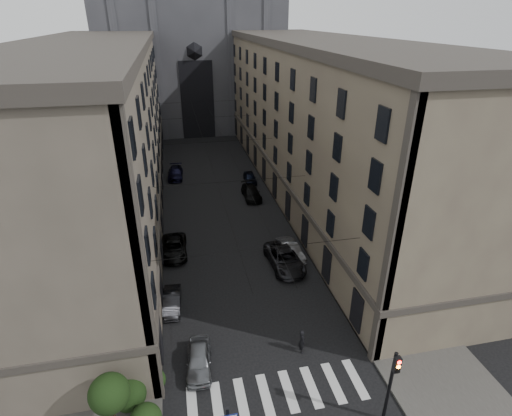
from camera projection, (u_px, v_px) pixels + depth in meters
sidewalk_left at (134, 202)px, 50.19m from camera, size 7.00×80.00×0.15m
sidewalk_right at (294, 188)px, 54.08m from camera, size 7.00×80.00×0.15m
zebra_crossing at (277, 393)px, 24.87m from camera, size 11.00×3.20×0.01m
building_left at (97, 130)px, 45.61m from camera, size 13.60×60.60×18.85m
building_right at (320, 119)px, 50.59m from camera, size 13.60×60.60×18.85m
gothic_tower at (190, 34)px, 78.72m from camera, size 35.00×23.00×58.00m
traffic_light_right at (392, 380)px, 21.76m from camera, size 0.34×0.50×5.20m
shrub_cluster at (128, 398)px, 22.48m from camera, size 3.90×4.40×3.90m
tram_wires at (215, 142)px, 48.69m from camera, size 14.00×60.00×0.43m
car_left_near at (199, 360)px, 26.36m from camera, size 2.02×4.23×1.40m
car_left_midnear at (172, 301)px, 31.84m from camera, size 1.57×3.96×1.28m
car_left_midfar at (174, 248)px, 39.04m from camera, size 2.55×5.29×1.45m
car_left_far at (175, 173)px, 57.49m from camera, size 2.35×5.12×1.45m
car_right_near at (290, 250)px, 38.67m from camera, size 2.12×4.54×1.44m
car_right_midnear at (285, 259)px, 37.11m from camera, size 3.02×6.05×1.65m
car_right_midfar at (251, 193)px, 51.13m from camera, size 2.10×5.05×1.46m
car_right_far at (250, 178)px, 56.00m from camera, size 1.78×4.03×1.35m
pedestrian at (302, 341)px, 27.58m from camera, size 0.48×0.70×1.85m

